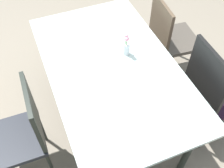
# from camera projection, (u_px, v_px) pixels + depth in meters

# --- Properties ---
(ground_plane) EXTENTS (12.00, 12.00, 0.00)m
(ground_plane) POSITION_uv_depth(u_px,v_px,m) (122.00, 117.00, 2.76)
(ground_plane) COLOR #756B5B
(dining_table) EXTENTS (1.71, 1.01, 0.78)m
(dining_table) POSITION_uv_depth(u_px,v_px,m) (112.00, 72.00, 2.20)
(dining_table) COLOR #B2C6C1
(dining_table) RESTS_ON ground
(chair_far_side) EXTENTS (0.44, 0.44, 0.97)m
(chair_far_side) POSITION_uv_depth(u_px,v_px,m) (23.00, 131.00, 2.03)
(chair_far_side) COLOR black
(chair_far_side) RESTS_ON ground
(chair_near_right) EXTENTS (0.49, 0.49, 0.94)m
(chair_near_right) POSITION_uv_depth(u_px,v_px,m) (170.00, 36.00, 2.76)
(chair_near_right) COLOR #433D35
(chair_near_right) RESTS_ON ground
(chair_near_left) EXTENTS (0.51, 0.51, 1.01)m
(chair_near_left) POSITION_uv_depth(u_px,v_px,m) (214.00, 89.00, 2.28)
(chair_near_left) COLOR black
(chair_near_left) RESTS_ON ground
(flower_vase) EXTENTS (0.06, 0.06, 0.21)m
(flower_vase) POSITION_uv_depth(u_px,v_px,m) (127.00, 46.00, 2.18)
(flower_vase) COLOR silver
(flower_vase) RESTS_ON dining_table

